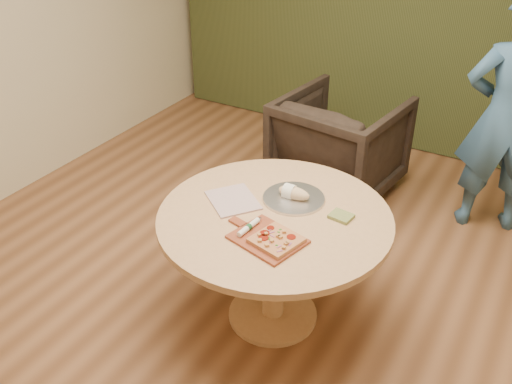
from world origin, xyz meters
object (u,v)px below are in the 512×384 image
object	(u,v)px
armchair	(340,140)
serving_tray	(294,198)
pedestal_table	(274,236)
cutlery_roll	(249,227)
person_standing	(507,117)
bread_roll	(293,192)
flatbread_pizza	(276,240)
pizza_paddle	(266,238)

from	to	relation	value
armchair	serving_tray	bearing A→B (deg)	108.87
pedestal_table	armchair	distance (m)	1.63
cutlery_roll	person_standing	size ratio (longest dim) A/B	0.11
bread_roll	armchair	world-z (taller)	armchair
flatbread_pizza	pizza_paddle	bearing A→B (deg)	171.25
pizza_paddle	flatbread_pizza	world-z (taller)	flatbread_pizza
bread_roll	person_standing	bearing A→B (deg)	59.47
cutlery_roll	flatbread_pizza	bearing A→B (deg)	-2.01
armchair	person_standing	bearing A→B (deg)	-167.36
flatbread_pizza	bread_roll	distance (m)	0.45
pizza_paddle	person_standing	world-z (taller)	person_standing
serving_tray	bread_roll	xyz separation A→B (m)	(-0.01, 0.00, 0.04)
pizza_paddle	serving_tray	world-z (taller)	serving_tray
person_standing	pizza_paddle	bearing A→B (deg)	45.56
armchair	bread_roll	bearing A→B (deg)	108.52
flatbread_pizza	armchair	world-z (taller)	armchair
flatbread_pizza	cutlery_roll	bearing A→B (deg)	172.47
flatbread_pizza	cutlery_roll	size ratio (longest dim) A/B	1.34
pizza_paddle	bread_roll	world-z (taller)	bread_roll
bread_roll	cutlery_roll	bearing A→B (deg)	-97.24
cutlery_roll	serving_tray	size ratio (longest dim) A/B	0.56
pedestal_table	pizza_paddle	distance (m)	0.28
flatbread_pizza	cutlery_roll	distance (m)	0.18
pedestal_table	flatbread_pizza	size ratio (longest dim) A/B	4.89
serving_tray	bread_roll	world-z (taller)	bread_roll
flatbread_pizza	person_standing	bearing A→B (deg)	68.45
cutlery_roll	bread_roll	size ratio (longest dim) A/B	1.03
cutlery_roll	bread_roll	distance (m)	0.41
pizza_paddle	person_standing	size ratio (longest dim) A/B	0.27
bread_roll	person_standing	world-z (taller)	person_standing
armchair	cutlery_roll	bearing A→B (deg)	104.47
pedestal_table	serving_tray	distance (m)	0.25
pedestal_table	pizza_paddle	world-z (taller)	pizza_paddle
serving_tray	armchair	bearing A→B (deg)	101.49
pizza_paddle	cutlery_roll	size ratio (longest dim) A/B	2.37
pizza_paddle	bread_roll	distance (m)	0.43
pedestal_table	pizza_paddle	xyz separation A→B (m)	(0.07, -0.22, 0.15)
pizza_paddle	bread_roll	xyz separation A→B (m)	(-0.06, 0.42, 0.04)
pizza_paddle	armchair	bearing A→B (deg)	114.64
cutlery_roll	serving_tray	distance (m)	0.41
person_standing	armchair	bearing A→B (deg)	-15.91
cutlery_roll	person_standing	xyz separation A→B (m)	(0.95, 1.92, 0.10)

